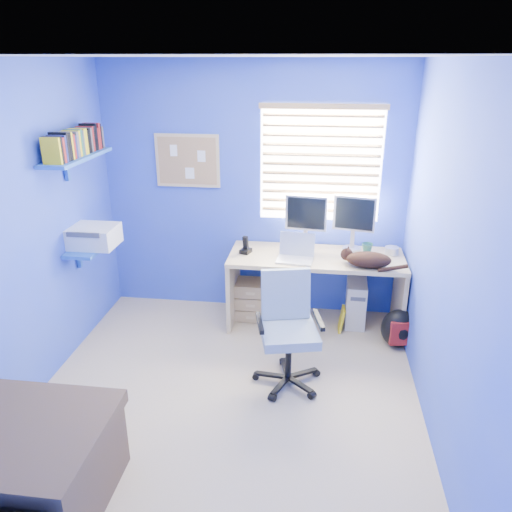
# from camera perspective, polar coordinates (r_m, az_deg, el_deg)

# --- Properties ---
(floor) EXTENTS (3.00, 3.20, 0.00)m
(floor) POSITION_cam_1_polar(r_m,az_deg,el_deg) (4.10, -3.38, -15.78)
(floor) COLOR tan
(floor) RESTS_ON ground
(ceiling) EXTENTS (3.00, 3.20, 0.00)m
(ceiling) POSITION_cam_1_polar(r_m,az_deg,el_deg) (3.25, -4.41, 21.82)
(ceiling) COLOR white
(ceiling) RESTS_ON wall_back
(wall_back) EXTENTS (3.00, 0.01, 2.50)m
(wall_back) POSITION_cam_1_polar(r_m,az_deg,el_deg) (4.99, -0.31, 7.30)
(wall_back) COLOR #425CCB
(wall_back) RESTS_ON ground
(wall_front) EXTENTS (3.00, 0.01, 2.50)m
(wall_front) POSITION_cam_1_polar(r_m,az_deg,el_deg) (2.12, -12.35, -14.76)
(wall_front) COLOR #425CCB
(wall_front) RESTS_ON ground
(wall_left) EXTENTS (0.01, 3.20, 2.50)m
(wall_left) POSITION_cam_1_polar(r_m,az_deg,el_deg) (4.04, -25.22, 1.69)
(wall_left) COLOR #425CCB
(wall_left) RESTS_ON ground
(wall_right) EXTENTS (0.01, 3.20, 2.50)m
(wall_right) POSITION_cam_1_polar(r_m,az_deg,el_deg) (3.53, 20.86, -0.38)
(wall_right) COLOR #425CCB
(wall_right) RESTS_ON ground
(desk) EXTENTS (1.66, 0.65, 0.74)m
(desk) POSITION_cam_1_polar(r_m,az_deg,el_deg) (4.92, 6.73, -3.97)
(desk) COLOR tan
(desk) RESTS_ON floor
(laptop) EXTENTS (0.35, 0.29, 0.22)m
(laptop) POSITION_cam_1_polar(r_m,az_deg,el_deg) (4.60, 4.50, 0.74)
(laptop) COLOR silver
(laptop) RESTS_ON desk
(monitor_left) EXTENTS (0.41, 0.17, 0.54)m
(monitor_left) POSITION_cam_1_polar(r_m,az_deg,el_deg) (4.85, 5.72, 3.83)
(monitor_left) COLOR silver
(monitor_left) RESTS_ON desk
(monitor_right) EXTENTS (0.42, 0.20, 0.54)m
(monitor_right) POSITION_cam_1_polar(r_m,az_deg,el_deg) (4.90, 11.08, 3.70)
(monitor_right) COLOR silver
(monitor_right) RESTS_ON desk
(phone) EXTENTS (0.12, 0.13, 0.17)m
(phone) POSITION_cam_1_polar(r_m,az_deg,el_deg) (4.78, -1.19, 1.31)
(phone) COLOR black
(phone) RESTS_ON desk
(mug) EXTENTS (0.10, 0.09, 0.10)m
(mug) POSITION_cam_1_polar(r_m,az_deg,el_deg) (4.90, 12.59, 0.85)
(mug) COLOR #225C48
(mug) RESTS_ON desk
(cd_spindle) EXTENTS (0.13, 0.13, 0.07)m
(cd_spindle) POSITION_cam_1_polar(r_m,az_deg,el_deg) (4.95, 15.25, 0.61)
(cd_spindle) COLOR silver
(cd_spindle) RESTS_ON desk
(cat) EXTENTS (0.45, 0.35, 0.14)m
(cat) POSITION_cam_1_polar(r_m,az_deg,el_deg) (4.57, 12.77, -0.43)
(cat) COLOR black
(cat) RESTS_ON desk
(tower_pc) EXTENTS (0.21, 0.45, 0.45)m
(tower_pc) POSITION_cam_1_polar(r_m,az_deg,el_deg) (5.11, 11.33, -5.07)
(tower_pc) COLOR beige
(tower_pc) RESTS_ON floor
(drawer_boxes) EXTENTS (0.35, 0.28, 0.41)m
(drawer_boxes) POSITION_cam_1_polar(r_m,az_deg,el_deg) (5.09, -0.44, -4.98)
(drawer_boxes) COLOR tan
(drawer_boxes) RESTS_ON floor
(yellow_book) EXTENTS (0.03, 0.17, 0.24)m
(yellow_book) POSITION_cam_1_polar(r_m,az_deg,el_deg) (4.97, 9.75, -7.11)
(yellow_book) COLOR yellow
(yellow_book) RESTS_ON floor
(backpack) EXTENTS (0.35, 0.29, 0.37)m
(backpack) POSITION_cam_1_polar(r_m,az_deg,el_deg) (4.79, 15.98, -7.96)
(backpack) COLOR black
(backpack) RESTS_ON floor
(bed_corner) EXTENTS (1.13, 0.81, 0.55)m
(bed_corner) POSITION_cam_1_polar(r_m,az_deg,el_deg) (3.49, -26.44, -20.55)
(bed_corner) COLOR #463829
(bed_corner) RESTS_ON floor
(office_chair) EXTENTS (0.64, 0.64, 0.92)m
(office_chair) POSITION_cam_1_polar(r_m,az_deg,el_deg) (4.09, 3.65, -9.96)
(office_chair) COLOR black
(office_chair) RESTS_ON floor
(window_blinds) EXTENTS (1.15, 0.05, 1.10)m
(window_blinds) POSITION_cam_1_polar(r_m,az_deg,el_deg) (4.85, 7.39, 10.34)
(window_blinds) COLOR white
(window_blinds) RESTS_ON ground
(corkboard) EXTENTS (0.64, 0.02, 0.52)m
(corkboard) POSITION_cam_1_polar(r_m,az_deg,el_deg) (5.03, -7.84, 10.73)
(corkboard) COLOR tan
(corkboard) RESTS_ON ground
(wall_shelves) EXTENTS (0.42, 0.90, 1.05)m
(wall_shelves) POSITION_cam_1_polar(r_m,az_deg,el_deg) (4.54, -19.14, 7.05)
(wall_shelves) COLOR blue
(wall_shelves) RESTS_ON ground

